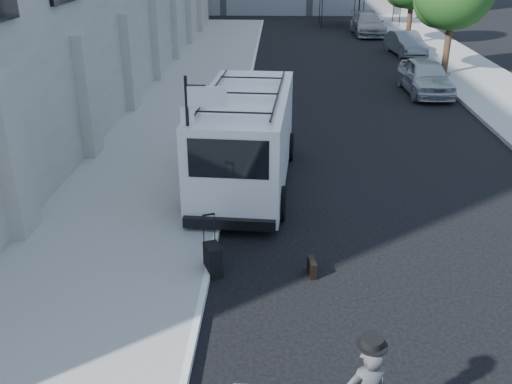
# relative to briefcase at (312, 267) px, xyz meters

# --- Properties ---
(ground) EXTENTS (120.00, 120.00, 0.00)m
(ground) POSITION_rel_briefcase_xyz_m (-0.12, -1.31, -0.17)
(ground) COLOR black
(ground) RESTS_ON ground
(sidewalk_left) EXTENTS (4.50, 48.00, 0.15)m
(sidewalk_left) POSITION_rel_briefcase_xyz_m (-4.37, 14.69, -0.10)
(sidewalk_left) COLOR gray
(sidewalk_left) RESTS_ON ground
(sidewalk_right) EXTENTS (4.00, 56.00, 0.15)m
(sidewalk_right) POSITION_rel_briefcase_xyz_m (8.88, 18.69, -0.10)
(sidewalk_right) COLOR gray
(sidewalk_right) RESTS_ON ground
(sign_pole) EXTENTS (1.03, 0.07, 3.50)m
(sign_pole) POSITION_rel_briefcase_xyz_m (-2.48, 1.89, 2.48)
(sign_pole) COLOR black
(sign_pole) RESTS_ON sidewalk_left
(briefcase) EXTENTS (0.18, 0.45, 0.34)m
(briefcase) POSITION_rel_briefcase_xyz_m (0.00, 0.00, 0.00)
(briefcase) COLOR black
(briefcase) RESTS_ON ground
(suitcase) EXTENTS (0.44, 0.53, 1.28)m
(suitcase) POSITION_rel_briefcase_xyz_m (-2.02, -0.06, 0.17)
(suitcase) COLOR black
(suitcase) RESTS_ON ground
(cargo_van) EXTENTS (2.76, 6.97, 2.55)m
(cargo_van) POSITION_rel_briefcase_xyz_m (-1.60, 4.83, 1.14)
(cargo_van) COLOR silver
(cargo_van) RESTS_ON ground
(parked_car_a) EXTENTS (1.93, 4.51, 1.52)m
(parked_car_a) POSITION_rel_briefcase_xyz_m (5.71, 15.17, 0.59)
(parked_car_a) COLOR #ABACB3
(parked_car_a) RESTS_ON ground
(parked_car_b) EXTENTS (1.94, 4.19, 1.33)m
(parked_car_b) POSITION_rel_briefcase_xyz_m (6.68, 24.40, 0.49)
(parked_car_b) COLOR slate
(parked_car_b) RESTS_ON ground
(parked_car_c) EXTENTS (2.24, 5.13, 1.47)m
(parked_car_c) POSITION_rel_briefcase_xyz_m (5.51, 31.96, 0.56)
(parked_car_c) COLOR #929399
(parked_car_c) RESTS_ON ground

